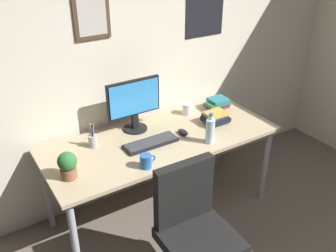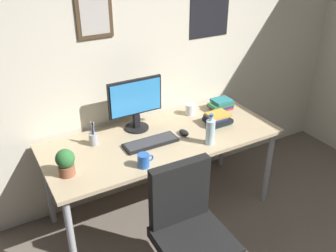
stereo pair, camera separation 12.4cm
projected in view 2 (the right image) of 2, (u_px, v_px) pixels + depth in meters
The scene contains 13 objects.
wall_back at pixel (146, 54), 3.14m from camera, with size 4.40×0.10×2.60m.
desk at pixel (162, 145), 3.03m from camera, with size 1.89×0.79×0.76m.
office_chair at pixel (188, 227), 2.43m from camera, with size 0.55×0.57×0.95m.
monitor at pixel (136, 102), 3.01m from camera, with size 0.46×0.20×0.43m.
keyboard at pixel (151, 142), 2.90m from camera, with size 0.43×0.15×0.03m.
computer_mouse at pixel (184, 133), 3.02m from camera, with size 0.06×0.11×0.04m.
water_bottle at pixel (210, 132), 2.86m from camera, with size 0.07×0.07×0.25m.
coffee_mug_near at pixel (144, 160), 2.61m from camera, with size 0.12×0.08×0.10m.
coffee_mug_far at pixel (190, 109), 3.33m from camera, with size 0.13×0.09×0.10m.
potted_plant at pixel (65, 162), 2.50m from camera, with size 0.13×0.13×0.19m.
pen_cup at pixel (93, 138), 2.87m from camera, with size 0.07×0.07×0.20m.
book_stack_left at pixel (218, 119), 3.17m from camera, with size 0.21×0.17×0.10m.
book_stack_right at pixel (221, 104), 3.42m from camera, with size 0.22×0.15×0.10m.
Camera 2 is at (-1.33, -0.60, 2.26)m, focal length 39.98 mm.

